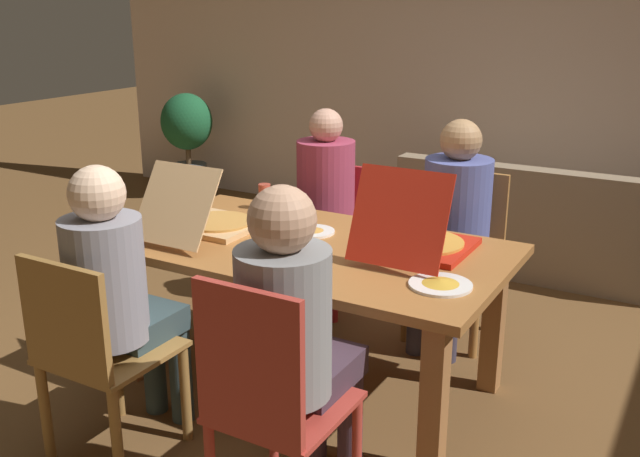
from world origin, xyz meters
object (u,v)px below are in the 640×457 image
Objects in this scene: dining_table at (309,264)px; plate_0 at (440,284)px; person_2 at (454,215)px; drinking_glass_1 at (281,235)px; person_3 at (293,328)px; pizza_box_1 at (419,241)px; chair_1 at (94,352)px; plate_1 at (313,231)px; chair_0 at (332,231)px; person_0 at (322,195)px; person_1 at (117,287)px; chair_3 at (268,399)px; couch at (541,230)px; potted_plant at (187,135)px; chair_2 at (459,250)px; pizza_box_0 at (211,221)px; drinking_glass_0 at (265,196)px.

plate_0 reaches higher than dining_table.
person_2 is 9.41× the size of drinking_glass_1.
person_3 reaches higher than pizza_box_1.
plate_1 is (0.33, 1.13, 0.24)m from chair_1.
pizza_box_1 reaches higher than chair_0.
drinking_glass_1 is (-0.56, -0.27, 0.01)m from pizza_box_1.
plate_0 is (1.12, -1.02, 0.02)m from person_0.
person_1 is 1.26× the size of chair_3.
couch is at bearing 51.38° from chair_0.
person_2 is 3.63m from potted_plant.
drinking_glass_1 is (0.33, -0.96, 0.07)m from person_0.
pizza_box_1 reaches higher than chair_2.
pizza_box_0 is (-0.12, 0.76, 0.06)m from person_1.
chair_0 is 1.80m from person_1.
chair_1 is 0.96m from drinking_glass_1.
person_3 reaches higher than chair_0.
chair_1 reaches higher than plate_0.
chair_2 is at bearing 66.50° from chair_1.
dining_table is at bearing -41.47° from potted_plant.
chair_0 is 0.83m from chair_2.
chair_0 is 0.88m from person_2.
potted_plant reaches higher than drinking_glass_0.
drinking_glass_0 is (-0.11, 1.22, 0.08)m from person_1.
couch is (0.99, 1.24, -0.18)m from chair_0.
couch is (0.99, 3.02, -0.44)m from person_1.
chair_0 is at bearing 107.08° from drinking_glass_1.
person_2 is at bearing 62.29° from dining_table.
drinking_glass_0 reaches higher than plate_1.
dining_table is at bearing -64.01° from person_0.
person_2 reaches higher than couch.
chair_1 is 6.92× the size of drinking_glass_1.
chair_3 is 1.16m from pizza_box_1.
dining_table is 0.22m from drinking_glass_1.
couch is at bearing 74.17° from drinking_glass_1.
person_1 is (-0.00, -1.78, 0.26)m from chair_0.
drinking_glass_1 is at bearing -49.57° from drinking_glass_0.
drinking_glass_1 reaches higher than dining_table.
person_3 reaches higher than dining_table.
chair_0 is 3.96× the size of plate_1.
person_1 is (0.00, 0.15, 0.22)m from chair_1.
person_1 is 4.07m from potted_plant.
chair_1 is at bearing -111.44° from drinking_glass_1.
pizza_box_1 is 1.03m from drinking_glass_0.
person_3 is 5.84× the size of plate_1.
dining_table is 0.55m from pizza_box_0.
person_2 is (0.82, 1.62, 0.01)m from person_1.
chair_1 reaches higher than couch.
person_2 is 5.73× the size of plate_1.
dining_table is at bearing -65.21° from plate_1.
person_2 is 0.98× the size of person_3.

